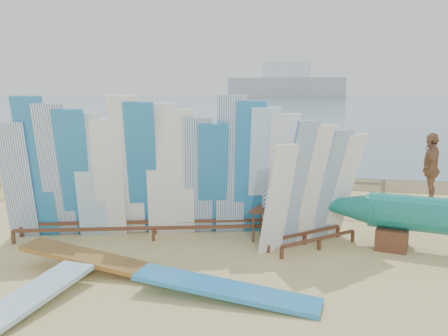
% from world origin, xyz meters
% --- Properties ---
extents(ground, '(160.00, 160.00, 0.00)m').
position_xyz_m(ground, '(0.00, 0.00, 0.00)').
color(ground, '#D6C37B').
rests_on(ground, ground).
extents(ocean, '(320.00, 240.00, 0.02)m').
position_xyz_m(ocean, '(0.00, 128.00, 0.00)').
color(ocean, slate).
rests_on(ocean, ground).
extents(wet_sand_strip, '(40.00, 2.60, 0.01)m').
position_xyz_m(wet_sand_strip, '(0.00, 7.20, 0.00)').
color(wet_sand_strip, brown).
rests_on(wet_sand_strip, ground).
extents(distant_ship, '(45.00, 8.00, 14.00)m').
position_xyz_m(distant_ship, '(-12.00, 180.00, 5.31)').
color(distant_ship, '#999EA3').
rests_on(distant_ship, ocean).
extents(fence, '(12.08, 0.08, 0.90)m').
position_xyz_m(fence, '(0.00, 3.00, 0.63)').
color(fence, '#706854').
rests_on(fence, ground).
extents(main_surfboard_rack, '(5.71, 2.32, 2.86)m').
position_xyz_m(main_surfboard_rack, '(1.35, 0.41, 1.29)').
color(main_surfboard_rack, brown).
rests_on(main_surfboard_rack, ground).
extents(side_surfboard_rack, '(1.92, 1.91, 2.43)m').
position_xyz_m(side_surfboard_rack, '(4.48, 0.47, 1.10)').
color(side_surfboard_rack, brown).
rests_on(side_surfboard_rack, ground).
extents(vendor_table, '(0.88, 0.71, 1.03)m').
position_xyz_m(vendor_table, '(3.70, 0.66, 0.34)').
color(vendor_table, brown).
rests_on(vendor_table, ground).
extents(flat_board_d, '(2.73, 0.78, 0.29)m').
position_xyz_m(flat_board_d, '(3.37, -2.08, 0.00)').
color(flat_board_d, '#2477B7').
rests_on(flat_board_d, ground).
extents(flat_board_c, '(2.71, 0.70, 0.40)m').
position_xyz_m(flat_board_c, '(1.17, -1.54, 0.00)').
color(flat_board_c, olive).
rests_on(flat_board_c, ground).
extents(flat_board_b, '(0.93, 2.75, 0.27)m').
position_xyz_m(flat_board_b, '(0.79, -3.21, 0.00)').
color(flat_board_b, '#8FBDE5').
rests_on(flat_board_b, ground).
extents(beach_chair_left, '(0.73, 0.75, 0.95)m').
position_xyz_m(beach_chair_left, '(-0.63, 3.47, 0.28)').
color(beach_chair_left, red).
rests_on(beach_chair_left, ground).
extents(beach_chair_right, '(0.78, 0.78, 0.86)m').
position_xyz_m(beach_chair_right, '(1.44, 3.89, 0.25)').
color(beach_chair_right, red).
rests_on(beach_chair_right, ground).
extents(stroller, '(0.74, 0.87, 1.02)m').
position_xyz_m(stroller, '(2.18, 4.25, 0.41)').
color(stroller, red).
rests_on(stroller, ground).
extents(beachgoer_extra_1, '(0.64, 1.13, 1.83)m').
position_xyz_m(beachgoer_extra_1, '(-5.29, 6.28, 0.91)').
color(beachgoer_extra_1, '#8C6042').
rests_on(beachgoer_extra_1, ground).
extents(beachgoer_7, '(0.46, 0.71, 1.83)m').
position_xyz_m(beachgoer_7, '(4.72, 5.32, 0.91)').
color(beachgoer_7, '#8C6042').
rests_on(beachgoer_7, ground).
extents(beachgoer_3, '(1.06, 0.53, 1.57)m').
position_xyz_m(beachgoer_3, '(-2.13, 6.54, 0.79)').
color(beachgoer_3, tan).
rests_on(beachgoer_3, ground).
extents(beachgoer_9, '(1.03, 1.32, 1.90)m').
position_xyz_m(beachgoer_9, '(3.79, 5.46, 0.95)').
color(beachgoer_9, tan).
rests_on(beachgoer_9, ground).
extents(beachgoer_10, '(0.62, 1.15, 1.87)m').
position_xyz_m(beachgoer_10, '(7.33, 4.67, 0.93)').
color(beachgoer_10, '#8C6042').
rests_on(beachgoer_10, ground).
extents(beachgoer_1, '(0.55, 0.75, 1.85)m').
position_xyz_m(beachgoer_1, '(-5.22, 4.45, 0.93)').
color(beachgoer_1, '#8C6042').
rests_on(beachgoer_1, ground).
extents(beachgoer_8, '(0.79, 0.86, 1.64)m').
position_xyz_m(beachgoer_8, '(3.72, 3.60, 0.82)').
color(beachgoer_8, beige).
rests_on(beachgoer_8, ground).
extents(beachgoer_11, '(1.58, 1.64, 1.86)m').
position_xyz_m(beachgoer_11, '(-4.51, 5.80, 0.93)').
color(beachgoer_11, beige).
rests_on(beachgoer_11, ground).
extents(beachgoer_6, '(0.80, 0.44, 1.56)m').
position_xyz_m(beachgoer_6, '(2.78, 3.69, 0.78)').
color(beachgoer_6, tan).
rests_on(beachgoer_6, ground).
extents(beachgoer_5, '(1.67, 1.21, 1.74)m').
position_xyz_m(beachgoer_5, '(0.26, 5.43, 0.87)').
color(beachgoer_5, beige).
rests_on(beachgoer_5, ground).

